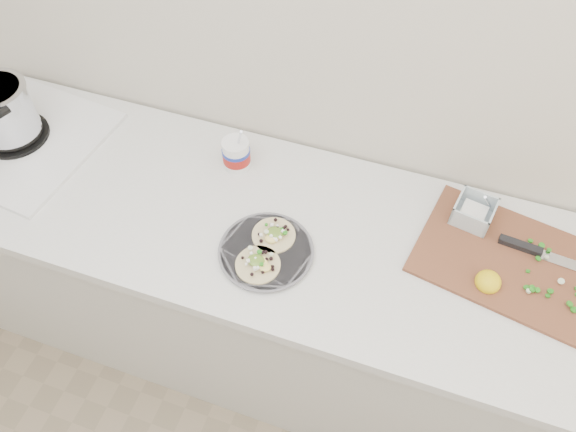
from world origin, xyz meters
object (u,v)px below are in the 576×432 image
(stove, at_px, (8,121))
(cutboard, at_px, (508,253))
(taco_plate, at_px, (266,250))
(tub, at_px, (237,152))

(stove, height_order, cutboard, stove)
(taco_plate, bearing_deg, stove, 170.72)
(cutboard, bearing_deg, taco_plate, -151.60)
(tub, bearing_deg, stove, -169.99)
(taco_plate, relative_size, cutboard, 0.49)
(taco_plate, bearing_deg, tub, 125.38)
(taco_plate, distance_m, tub, 0.35)
(taco_plate, relative_size, tub, 1.36)
(stove, relative_size, tub, 2.92)
(stove, relative_size, taco_plate, 2.15)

